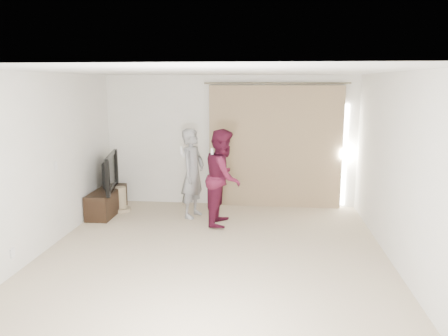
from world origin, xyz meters
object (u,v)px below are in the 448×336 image
at_px(tv_console, 107,202).
at_px(person_woman, 223,177).
at_px(person_man, 193,173).
at_px(tv, 105,172).

distance_m(tv_console, person_woman, 2.37).
bearing_deg(person_woman, person_man, 149.22).
height_order(tv_console, tv, tv).
distance_m(person_man, person_woman, 0.70).
bearing_deg(tv, person_woman, -111.05).
bearing_deg(person_man, tv_console, 179.64).
bearing_deg(person_man, tv, 179.64).
relative_size(tv_console, person_woman, 0.71).
distance_m(tv, person_man, 1.66).
distance_m(tv_console, person_man, 1.77).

